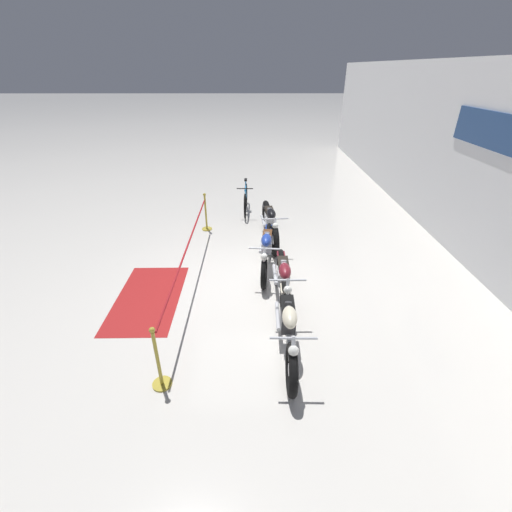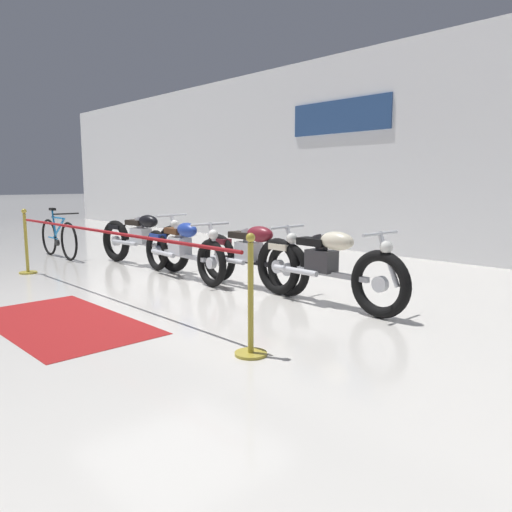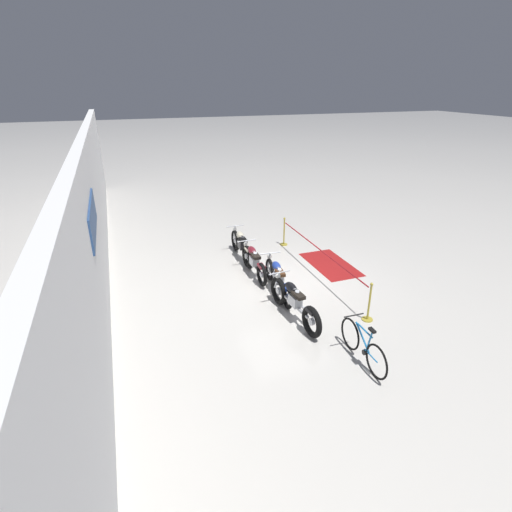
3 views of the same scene
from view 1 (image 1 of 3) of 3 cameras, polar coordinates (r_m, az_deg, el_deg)
The scene contains 9 objects.
ground_plane at distance 7.31m, azimuth -1.83°, elevation -4.23°, with size 120.00×120.00×0.00m, color silver.
motorcycle_black_0 at distance 8.84m, azimuth 2.34°, elevation 5.43°, with size 2.45×0.62×0.96m.
motorcycle_blue_1 at distance 7.60m, azimuth 1.76°, elevation 1.20°, with size 2.37×0.62×0.92m.
motorcycle_maroon_2 at distance 6.51m, azimuth 4.58°, elevation -4.02°, with size 2.12×0.62×0.93m.
motorcycle_cream_3 at distance 5.44m, azimuth 5.31°, elevation -11.63°, with size 2.32×0.62×0.95m.
bicycle at distance 10.78m, azimuth -1.73°, elevation 9.40°, with size 1.76×0.48×0.97m.
stanchion_far_left at distance 8.08m, azimuth -9.80°, elevation 4.10°, with size 5.41×0.28×1.05m.
stanchion_mid_left at distance 5.16m, azimuth -15.88°, elevation -17.30°, with size 0.28×0.28×1.05m.
floor_banner at distance 7.14m, azimuth -17.50°, elevation -6.63°, with size 2.30×1.23×0.01m, color maroon.
Camera 1 is at (6.11, 0.20, 4.00)m, focal length 24.00 mm.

